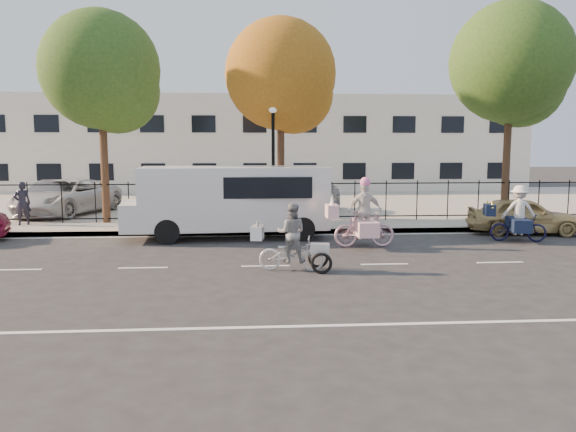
{
  "coord_description": "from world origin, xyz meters",
  "views": [
    {
      "loc": [
        -0.41,
        -13.66,
        3.0
      ],
      "look_at": [
        0.64,
        1.2,
        1.1
      ],
      "focal_mm": 35.0,
      "sensor_mm": 36.0,
      "label": 1
    }
  ],
  "objects": [
    {
      "name": "lot_car_a",
      "position": [
        -8.6,
        9.89,
        0.82
      ],
      "size": [
        2.37,
        4.82,
        1.35
      ],
      "primitive_type": "imported",
      "rotation": [
        0.0,
        0.0,
        0.11
      ],
      "color": "#95969B",
      "rests_on": "parking_lot"
    },
    {
      "name": "zebra_trike",
      "position": [
        0.61,
        -0.52,
        0.63
      ],
      "size": [
        1.91,
        0.89,
        1.63
      ],
      "rotation": [
        0.0,
        0.0,
        1.42
      ],
      "color": "silver",
      "rests_on": "ground"
    },
    {
      "name": "lot_car_d",
      "position": [
        2.41,
        9.67,
        0.86
      ],
      "size": [
        2.88,
        4.48,
        1.42
      ],
      "primitive_type": "imported",
      "rotation": [
        0.0,
        0.0,
        -0.31
      ],
      "color": "#95979C",
      "rests_on": "parking_lot"
    },
    {
      "name": "tree_west",
      "position": [
        -5.5,
        7.36,
        5.44
      ],
      "size": [
        4.24,
        4.24,
        7.77
      ],
      "color": "#442D1D",
      "rests_on": "ground"
    },
    {
      "name": "curb",
      "position": [
        0.0,
        5.05,
        0.07
      ],
      "size": [
        60.0,
        0.1,
        0.15
      ],
      "primitive_type": "cube",
      "color": "#A8A399",
      "rests_on": "ground"
    },
    {
      "name": "white_van",
      "position": [
        -0.98,
        4.44,
        1.27
      ],
      "size": [
        6.57,
        2.54,
        2.29
      ],
      "rotation": [
        0.0,
        0.0,
        0.06
      ],
      "color": "white",
      "rests_on": "ground"
    },
    {
      "name": "iron_fence",
      "position": [
        0.0,
        7.2,
        0.9
      ],
      "size": [
        58.0,
        0.06,
        1.5
      ],
      "primitive_type": null,
      "color": "black",
      "rests_on": "sidewalk"
    },
    {
      "name": "tree_mid",
      "position": [
        1.0,
        8.26,
        5.46
      ],
      "size": [
        4.25,
        4.25,
        7.8
      ],
      "color": "#442D1D",
      "rests_on": "ground"
    },
    {
      "name": "sidewalk",
      "position": [
        0.0,
        6.1,
        0.07
      ],
      "size": [
        60.0,
        2.2,
        0.15
      ],
      "primitive_type": "cube",
      "color": "#A8A399",
      "rests_on": "ground"
    },
    {
      "name": "pedestrian",
      "position": [
        -8.44,
        6.79,
        0.93
      ],
      "size": [
        0.68,
        0.6,
        1.55
      ],
      "primitive_type": "imported",
      "rotation": [
        0.0,
        0.0,
        3.66
      ],
      "color": "black",
      "rests_on": "sidewalk"
    },
    {
      "name": "tree_east",
      "position": [
        9.62,
        7.36,
        5.85
      ],
      "size": [
        4.55,
        4.55,
        8.35
      ],
      "color": "#442D1D",
      "rests_on": "ground"
    },
    {
      "name": "building",
      "position": [
        0.0,
        25.0,
        3.0
      ],
      "size": [
        34.0,
        10.0,
        6.0
      ],
      "primitive_type": "cube",
      "color": "silver",
      "rests_on": "ground"
    },
    {
      "name": "lot_car_c",
      "position": [
        -3.67,
        10.78,
        0.86
      ],
      "size": [
        2.57,
        4.58,
        1.43
      ],
      "primitive_type": "imported",
      "rotation": [
        0.0,
        0.0,
        0.26
      ],
      "color": "#484B4F",
      "rests_on": "parking_lot"
    },
    {
      "name": "gold_sedan",
      "position": [
        8.86,
        4.5,
        0.62
      ],
      "size": [
        3.83,
        2.07,
        1.24
      ],
      "primitive_type": "imported",
      "rotation": [
        0.0,
        0.0,
        1.4
      ],
      "color": "tan",
      "rests_on": "ground"
    },
    {
      "name": "parking_lot",
      "position": [
        0.0,
        15.0,
        0.07
      ],
      "size": [
        60.0,
        15.6,
        0.15
      ],
      "primitive_type": "cube",
      "color": "#A8A399",
      "rests_on": "ground"
    },
    {
      "name": "street_sign",
      "position": [
        -1.85,
        6.8,
        1.42
      ],
      "size": [
        0.85,
        0.06,
        1.8
      ],
      "color": "black",
      "rests_on": "sidewalk"
    },
    {
      "name": "lamppost",
      "position": [
        0.5,
        6.8,
        3.11
      ],
      "size": [
        0.36,
        0.36,
        4.33
      ],
      "color": "black",
      "rests_on": "sidewalk"
    },
    {
      "name": "road_markings",
      "position": [
        0.0,
        0.0,
        0.01
      ],
      "size": [
        60.0,
        9.52,
        0.01
      ],
      "primitive_type": null,
      "color": "silver",
      "rests_on": "ground"
    },
    {
      "name": "bull_bike",
      "position": [
        7.93,
        3.04,
        0.7
      ],
      "size": [
        1.94,
        1.36,
        1.76
      ],
      "rotation": [
        0.0,
        0.0,
        1.35
      ],
      "color": "black",
      "rests_on": "ground"
    },
    {
      "name": "lot_car_b",
      "position": [
        -7.86,
        9.88,
        0.87
      ],
      "size": [
        3.88,
        5.67,
        1.44
      ],
      "primitive_type": "imported",
      "rotation": [
        0.0,
        0.0,
        -0.32
      ],
      "color": "silver",
      "rests_on": "parking_lot"
    },
    {
      "name": "unicorn_bike",
      "position": [
        2.94,
        2.41,
        0.76
      ],
      "size": [
        2.03,
        1.41,
        2.06
      ],
      "rotation": [
        0.0,
        0.0,
        1.59
      ],
      "color": "#D7A3B1",
      "rests_on": "ground"
    },
    {
      "name": "ground",
      "position": [
        0.0,
        0.0,
        0.0
      ],
      "size": [
        120.0,
        120.0,
        0.0
      ],
      "primitive_type": "plane",
      "color": "#333334"
    }
  ]
}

